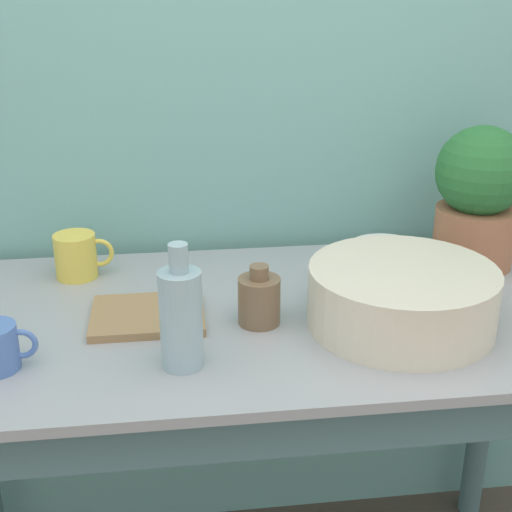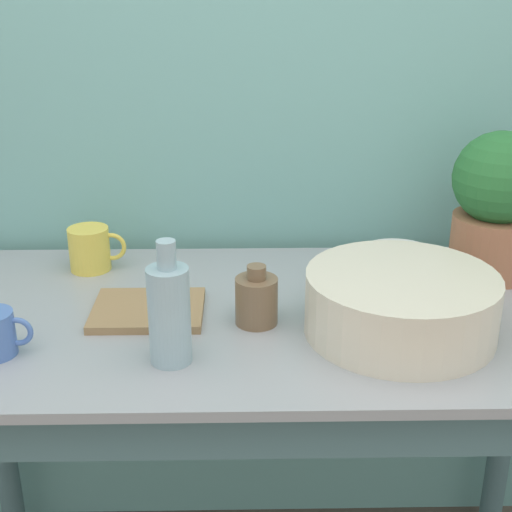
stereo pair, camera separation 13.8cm
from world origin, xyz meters
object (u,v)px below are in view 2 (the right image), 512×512
bottle_short (256,299)px  mug_yellow (91,249)px  potted_plant (497,202)px  bottle_tall (169,312)px  tray_board (148,310)px  bowl_small_enamel_white (398,262)px  bowl_wash_large (401,304)px

bottle_short → mug_yellow: bottle_short is taller
potted_plant → bottle_tall: potted_plant is taller
bottle_tall → tray_board: bottle_tall is taller
bottle_short → bowl_small_enamel_white: bearing=36.3°
bowl_wash_large → bottle_short: size_ratio=3.00×
bottle_short → bottle_tall: bearing=-137.0°
mug_yellow → bottle_tall: bearing=-62.1°
potted_plant → bottle_tall: 0.77m
potted_plant → bowl_small_enamel_white: size_ratio=1.97×
mug_yellow → bowl_small_enamel_white: bearing=-2.8°
bottle_short → tray_board: (-0.21, 0.04, -0.04)m
potted_plant → mug_yellow: (-0.89, 0.04, -0.12)m
bottle_tall → tray_board: 0.21m
bowl_wash_large → tray_board: bearing=169.9°
mug_yellow → tray_board: size_ratio=0.59×
bottle_tall → bowl_wash_large: bearing=13.0°
bottle_tall → bottle_short: (0.15, 0.14, -0.04)m
potted_plant → tray_board: 0.78m
bottle_short → tray_board: bearing=168.9°
bowl_wash_large → bottle_short: same height
mug_yellow → bowl_small_enamel_white: 0.69m
bottle_short → bowl_wash_large: bearing=-9.3°
bowl_wash_large → bottle_tall: bottle_tall is taller
potted_plant → bottle_tall: size_ratio=1.43×
potted_plant → bottle_tall: bearing=-151.3°
mug_yellow → potted_plant: bearing=-2.6°
mug_yellow → bowl_wash_large: bearing=-26.3°
bowl_wash_large → bottle_short: bearing=170.7°
bottle_short → tray_board: size_ratio=0.55×
mug_yellow → tray_board: bearing=-55.9°
bottle_short → bowl_small_enamel_white: 0.40m
mug_yellow → bottle_short: bearing=-36.3°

